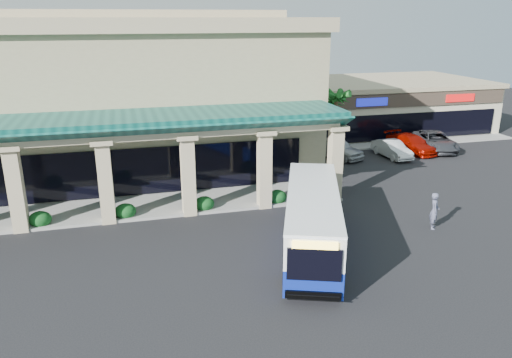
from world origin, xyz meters
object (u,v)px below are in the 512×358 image
object	(u,v)px
car_silver	(337,148)
car_white	(392,149)
transit_bus	(312,222)
car_gray	(435,141)
car_red	(411,144)
pedestrian	(434,211)

from	to	relation	value
car_silver	car_white	distance (m)	4.50
car_white	car_silver	bearing A→B (deg)	162.55
transit_bus	car_silver	bearing A→B (deg)	82.65
car_silver	car_gray	distance (m)	9.13
car_silver	car_red	distance (m)	6.79
pedestrian	car_gray	distance (m)	17.78
car_white	car_gray	distance (m)	4.92
car_white	car_gray	size ratio (longest dim) A/B	0.74
pedestrian	car_silver	distance (m)	14.65
transit_bus	car_white	xyz separation A→B (m)	(12.53, 14.27, -0.80)
car_red	car_white	bearing A→B (deg)	-169.53
car_white	car_red	xyz separation A→B (m)	(2.43, 1.06, 0.05)
pedestrian	car_red	size ratio (longest dim) A/B	0.40
transit_bus	car_red	bearing A→B (deg)	66.33
transit_bus	car_red	xyz separation A→B (m)	(14.96, 15.33, -0.75)
transit_bus	car_white	size ratio (longest dim) A/B	2.55
car_silver	car_white	xyz separation A→B (m)	(4.36, -1.10, -0.12)
transit_bus	car_gray	bearing A→B (deg)	62.42
pedestrian	car_white	bearing A→B (deg)	8.03
car_silver	car_gray	xyz separation A→B (m)	(9.13, 0.09, -0.02)
car_gray	transit_bus	bearing A→B (deg)	-125.70
pedestrian	car_white	xyz separation A→B (m)	(5.21, 13.52, -0.32)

